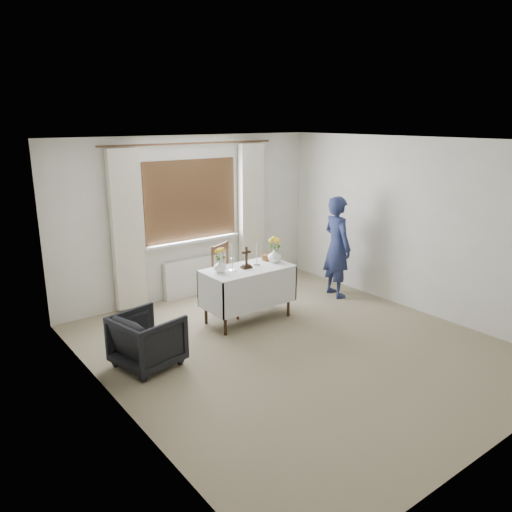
{
  "coord_description": "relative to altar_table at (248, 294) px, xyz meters",
  "views": [
    {
      "loc": [
        -3.81,
        -4.22,
        2.74
      ],
      "look_at": [
        0.03,
        0.86,
        0.98
      ],
      "focal_mm": 35.0,
      "sensor_mm": 36.0,
      "label": 1
    }
  ],
  "objects": [
    {
      "name": "candlestick_right",
      "position": [
        0.17,
        0.02,
        0.54
      ],
      "size": [
        0.09,
        0.09,
        0.32
      ],
      "primitive_type": null,
      "rotation": [
        0.0,
        0.0,
        -0.03
      ],
      "color": "silver",
      "rests_on": "altar_table"
    },
    {
      "name": "wooden_chair",
      "position": [
        -0.01,
        0.37,
        0.12
      ],
      "size": [
        0.62,
        0.62,
        1.01
      ],
      "primitive_type": null,
      "rotation": [
        0.0,
        0.0,
        0.44
      ],
      "color": "#4F321B",
      "rests_on": "ground"
    },
    {
      "name": "altar_table",
      "position": [
        0.0,
        0.0,
        0.0
      ],
      "size": [
        1.24,
        0.64,
        0.76
      ],
      "primitive_type": "cube",
      "color": "white",
      "rests_on": "ground"
    },
    {
      "name": "wicker_basket",
      "position": [
        0.48,
        0.15,
        0.42
      ],
      "size": [
        0.22,
        0.22,
        0.08
      ],
      "primitive_type": "cylinder",
      "rotation": [
        0.0,
        0.0,
        0.05
      ],
      "color": "brown",
      "rests_on": "altar_table"
    },
    {
      "name": "armchair",
      "position": [
        -1.7,
        -0.39,
        -0.07
      ],
      "size": [
        0.81,
        0.8,
        0.62
      ],
      "primitive_type": "imported",
      "rotation": [
        0.0,
        0.0,
        1.78
      ],
      "color": "black",
      "rests_on": "ground"
    },
    {
      "name": "person",
      "position": [
        1.71,
        -0.02,
        0.42
      ],
      "size": [
        0.49,
        0.65,
        1.6
      ],
      "primitive_type": "imported",
      "rotation": [
        0.0,
        0.0,
        1.38
      ],
      "color": "navy",
      "rests_on": "ground"
    },
    {
      "name": "wooden_cross",
      "position": [
        -0.02,
        0.0,
        0.53
      ],
      "size": [
        0.15,
        0.11,
        0.3
      ],
      "primitive_type": null,
      "rotation": [
        0.0,
        0.0,
        -0.07
      ],
      "color": "black",
      "rests_on": "altar_table"
    },
    {
      "name": "flower_vase_left",
      "position": [
        -0.41,
        0.07,
        0.47
      ],
      "size": [
        0.22,
        0.22,
        0.17
      ],
      "primitive_type": "imported",
      "rotation": [
        0.0,
        0.0,
        -0.37
      ],
      "color": "white",
      "rests_on": "altar_table"
    },
    {
      "name": "flower_vase_right",
      "position": [
        0.47,
        -0.0,
        0.48
      ],
      "size": [
        0.23,
        0.23,
        0.2
      ],
      "primitive_type": "imported",
      "rotation": [
        0.0,
        0.0,
        -0.24
      ],
      "color": "white",
      "rests_on": "altar_table"
    },
    {
      "name": "ground",
      "position": [
        -0.04,
        -1.06,
        -0.38
      ],
      "size": [
        5.0,
        5.0,
        0.0
      ],
      "primitive_type": "plane",
      "color": "#9C8B6B",
      "rests_on": "ground"
    },
    {
      "name": "radiator",
      "position": [
        -0.04,
        1.36,
        -0.08
      ],
      "size": [
        1.1,
        0.1,
        0.6
      ],
      "primitive_type": "cube",
      "color": "silver",
      "rests_on": "ground"
    },
    {
      "name": "candlestick_left",
      "position": [
        -0.24,
        0.02,
        0.56
      ],
      "size": [
        0.11,
        0.11,
        0.36
      ],
      "primitive_type": null,
      "rotation": [
        0.0,
        0.0,
        0.09
      ],
      "color": "silver",
      "rests_on": "altar_table"
    }
  ]
}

